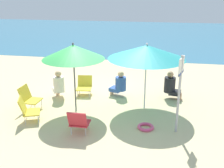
{
  "coord_description": "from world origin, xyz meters",
  "views": [
    {
      "loc": [
        1.66,
        -7.77,
        3.39
      ],
      "look_at": [
        0.37,
        -0.28,
        0.7
      ],
      "focal_mm": 43.96,
      "sensor_mm": 36.0,
      "label": 1
    }
  ],
  "objects_px": {
    "beach_chair_c": "(79,122)",
    "umbrella_teal": "(147,52)",
    "umbrella_green": "(73,52)",
    "beach_chair_b": "(84,85)",
    "person_b": "(59,84)",
    "beach_chair_a": "(29,97)",
    "beach_chair_d": "(27,109)",
    "person_c": "(171,86)",
    "swim_ring": "(146,127)",
    "person_a": "(119,84)",
    "warning_sign": "(180,84)"
  },
  "relations": [
    {
      "from": "person_c",
      "to": "warning_sign",
      "type": "height_order",
      "value": "warning_sign"
    },
    {
      "from": "beach_chair_b",
      "to": "person_b",
      "type": "distance_m",
      "value": 0.88
    },
    {
      "from": "beach_chair_d",
      "to": "person_c",
      "type": "distance_m",
      "value": 4.42
    },
    {
      "from": "warning_sign",
      "to": "person_a",
      "type": "bearing_deg",
      "value": 146.43
    },
    {
      "from": "person_c",
      "to": "swim_ring",
      "type": "xyz_separation_m",
      "value": [
        -0.67,
        -2.14,
        -0.4
      ]
    },
    {
      "from": "person_a",
      "to": "umbrella_teal",
      "type": "bearing_deg",
      "value": 156.69
    },
    {
      "from": "beach_chair_b",
      "to": "beach_chair_c",
      "type": "height_order",
      "value": "beach_chair_c"
    },
    {
      "from": "beach_chair_c",
      "to": "beach_chair_d",
      "type": "bearing_deg",
      "value": 74.13
    },
    {
      "from": "person_b",
      "to": "swim_ring",
      "type": "bearing_deg",
      "value": -148.74
    },
    {
      "from": "warning_sign",
      "to": "umbrella_green",
      "type": "bearing_deg",
      "value": -178.08
    },
    {
      "from": "person_c",
      "to": "warning_sign",
      "type": "xyz_separation_m",
      "value": [
        0.08,
        -2.17,
        0.83
      ]
    },
    {
      "from": "umbrella_green",
      "to": "beach_chair_b",
      "type": "distance_m",
      "value": 1.98
    },
    {
      "from": "umbrella_teal",
      "to": "beach_chair_d",
      "type": "relative_size",
      "value": 3.24
    },
    {
      "from": "beach_chair_a",
      "to": "beach_chair_b",
      "type": "height_order",
      "value": "beach_chair_a"
    },
    {
      "from": "beach_chair_b",
      "to": "person_b",
      "type": "bearing_deg",
      "value": -61.28
    },
    {
      "from": "beach_chair_a",
      "to": "warning_sign",
      "type": "height_order",
      "value": "warning_sign"
    },
    {
      "from": "umbrella_green",
      "to": "person_c",
      "type": "distance_m",
      "value": 3.34
    },
    {
      "from": "beach_chair_c",
      "to": "person_a",
      "type": "bearing_deg",
      "value": -13.21
    },
    {
      "from": "umbrella_teal",
      "to": "warning_sign",
      "type": "relative_size",
      "value": 1.11
    },
    {
      "from": "umbrella_green",
      "to": "beach_chair_a",
      "type": "xyz_separation_m",
      "value": [
        -1.38,
        -0.11,
        -1.37
      ]
    },
    {
      "from": "beach_chair_b",
      "to": "beach_chair_c",
      "type": "relative_size",
      "value": 0.98
    },
    {
      "from": "beach_chair_b",
      "to": "person_a",
      "type": "relative_size",
      "value": 0.74
    },
    {
      "from": "swim_ring",
      "to": "beach_chair_c",
      "type": "bearing_deg",
      "value": -160.7
    },
    {
      "from": "swim_ring",
      "to": "beach_chair_d",
      "type": "bearing_deg",
      "value": -177.74
    },
    {
      "from": "beach_chair_d",
      "to": "swim_ring",
      "type": "relative_size",
      "value": 1.59
    },
    {
      "from": "umbrella_green",
      "to": "person_a",
      "type": "distance_m",
      "value": 2.17
    },
    {
      "from": "beach_chair_c",
      "to": "person_c",
      "type": "bearing_deg",
      "value": -40.04
    },
    {
      "from": "beach_chair_c",
      "to": "person_a",
      "type": "height_order",
      "value": "person_a"
    },
    {
      "from": "beach_chair_c",
      "to": "person_a",
      "type": "distance_m",
      "value": 2.69
    },
    {
      "from": "warning_sign",
      "to": "swim_ring",
      "type": "relative_size",
      "value": 4.61
    },
    {
      "from": "beach_chair_a",
      "to": "warning_sign",
      "type": "distance_m",
      "value": 4.33
    },
    {
      "from": "umbrella_green",
      "to": "umbrella_teal",
      "type": "height_order",
      "value": "umbrella_green"
    },
    {
      "from": "umbrella_green",
      "to": "beach_chair_d",
      "type": "bearing_deg",
      "value": -141.61
    },
    {
      "from": "person_a",
      "to": "person_b",
      "type": "bearing_deg",
      "value": 35.25
    },
    {
      "from": "beach_chair_c",
      "to": "umbrella_teal",
      "type": "bearing_deg",
      "value": -39.6
    },
    {
      "from": "beach_chair_b",
      "to": "person_b",
      "type": "xyz_separation_m",
      "value": [
        -0.7,
        -0.51,
        0.16
      ]
    },
    {
      "from": "umbrella_teal",
      "to": "beach_chair_d",
      "type": "xyz_separation_m",
      "value": [
        -3.01,
        -1.36,
        -1.35
      ]
    },
    {
      "from": "person_a",
      "to": "warning_sign",
      "type": "relative_size",
      "value": 0.44
    },
    {
      "from": "umbrella_green",
      "to": "person_a",
      "type": "relative_size",
      "value": 2.32
    },
    {
      "from": "beach_chair_a",
      "to": "umbrella_green",
      "type": "bearing_deg",
      "value": 7.74
    },
    {
      "from": "person_a",
      "to": "beach_chair_b",
      "type": "bearing_deg",
      "value": 19.91
    },
    {
      "from": "person_a",
      "to": "person_b",
      "type": "height_order",
      "value": "person_b"
    },
    {
      "from": "beach_chair_c",
      "to": "person_c",
      "type": "height_order",
      "value": "person_c"
    },
    {
      "from": "beach_chair_d",
      "to": "beach_chair_a",
      "type": "bearing_deg",
      "value": 92.29
    },
    {
      "from": "umbrella_teal",
      "to": "beach_chair_d",
      "type": "height_order",
      "value": "umbrella_teal"
    },
    {
      "from": "beach_chair_c",
      "to": "swim_ring",
      "type": "distance_m",
      "value": 1.71
    },
    {
      "from": "umbrella_teal",
      "to": "beach_chair_b",
      "type": "relative_size",
      "value": 3.38
    },
    {
      "from": "person_b",
      "to": "warning_sign",
      "type": "height_order",
      "value": "warning_sign"
    },
    {
      "from": "person_b",
      "to": "person_c",
      "type": "relative_size",
      "value": 1.03
    },
    {
      "from": "beach_chair_b",
      "to": "person_a",
      "type": "distance_m",
      "value": 1.19
    }
  ]
}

